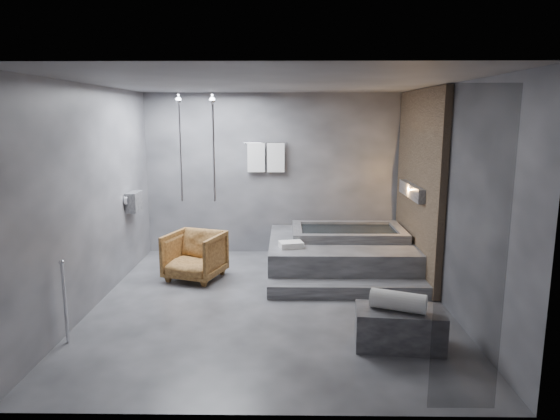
{
  "coord_description": "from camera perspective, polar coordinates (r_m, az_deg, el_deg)",
  "views": [
    {
      "loc": [
        0.22,
        -6.2,
        2.42
      ],
      "look_at": [
        0.12,
        0.3,
        1.18
      ],
      "focal_mm": 32.0,
      "sensor_mm": 36.0,
      "label": 1
    }
  ],
  "objects": [
    {
      "name": "rolled_towel",
      "position": [
        5.42,
        13.35,
        -10.09
      ],
      "size": [
        0.61,
        0.41,
        0.21
      ],
      "primitive_type": "cylinder",
      "rotation": [
        0.0,
        1.57,
        -0.4
      ],
      "color": "white",
      "rests_on": "concrete_bench"
    },
    {
      "name": "driftwood_chair",
      "position": [
        7.58,
        -9.71,
        -5.16
      ],
      "size": [
        0.97,
        0.98,
        0.71
      ],
      "primitive_type": "imported",
      "rotation": [
        0.0,
        0.0,
        -0.32
      ],
      "color": "#4B2D12",
      "rests_on": "ground"
    },
    {
      "name": "concrete_bench",
      "position": [
        5.56,
        13.47,
        -12.96
      ],
      "size": [
        0.96,
        0.59,
        0.41
      ],
      "primitive_type": "cube",
      "rotation": [
        0.0,
        0.0,
        -0.1
      ],
      "color": "#2D2D2F",
      "rests_on": "ground"
    },
    {
      "name": "deck_towel",
      "position": [
        7.35,
        1.27,
        -3.98
      ],
      "size": [
        0.38,
        0.32,
        0.09
      ],
      "primitive_type": "cube",
      "rotation": [
        0.0,
        0.0,
        0.24
      ],
      "color": "white",
      "rests_on": "tub_deck"
    },
    {
      "name": "room",
      "position": [
        6.48,
        2.41,
        4.68
      ],
      "size": [
        5.0,
        5.04,
        2.82
      ],
      "color": "#313134",
      "rests_on": "ground"
    },
    {
      "name": "tub_step",
      "position": [
        6.92,
        7.79,
        -8.98
      ],
      "size": [
        2.2,
        0.36,
        0.18
      ],
      "primitive_type": "cube",
      "color": "#37373A",
      "rests_on": "ground"
    },
    {
      "name": "tub_deck",
      "position": [
        7.99,
        6.81,
        -5.04
      ],
      "size": [
        2.2,
        2.0,
        0.5
      ],
      "primitive_type": "cube",
      "color": "#37373A",
      "rests_on": "ground"
    }
  ]
}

